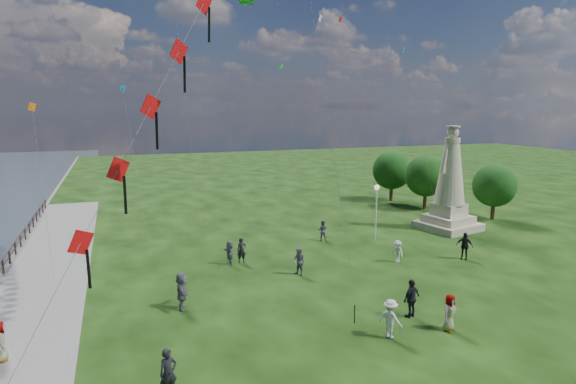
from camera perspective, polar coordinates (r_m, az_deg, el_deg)
name	(u,v)px	position (r m, az deg, el deg)	size (l,w,h in m)	color
statue	(450,191)	(41.37, 18.61, 0.11)	(4.98, 4.98, 8.49)	tan
lamppost	(376,201)	(36.55, 10.43, -1.01)	(0.39, 0.39, 4.26)	silver
tree_row	(430,176)	(49.43, 16.52, 1.81)	(7.85, 14.56, 5.37)	#382314
person_0	(168,373)	(18.32, -14.01, -20.08)	(0.64, 0.42, 1.76)	black
person_1	(299,262)	(29.05, 1.34, -8.28)	(0.82, 0.51, 1.69)	#595960
person_2	(390,319)	(22.17, 12.03, -14.46)	(1.12, 0.58, 1.74)	silver
person_3	(412,298)	(24.31, 14.43, -12.10)	(1.11, 0.57, 1.89)	black
person_4	(449,313)	(23.48, 18.58, -13.41)	(0.82, 0.51, 1.69)	#595960
person_5	(182,291)	(25.00, -12.47, -11.36)	(1.78, 0.77, 1.92)	#595960
person_6	(242,250)	(31.48, -5.52, -6.90)	(0.60, 0.40, 1.65)	black
person_7	(322,230)	(36.50, 4.10, -4.55)	(0.77, 0.47, 1.58)	#595960
person_8	(397,251)	(32.24, 12.84, -6.87)	(0.95, 0.49, 1.47)	silver
person_9	(464,246)	(34.06, 20.18, -6.02)	(1.07, 0.55, 1.83)	black
person_10	(0,344)	(22.80, -30.99, -15.16)	(0.80, 0.49, 1.64)	#595960
person_11	(230,253)	(31.16, -6.92, -7.17)	(1.47, 0.63, 1.59)	#595960
red_kite_train	(163,87)	(20.49, -14.59, 11.90)	(9.87, 9.35, 17.36)	black
small_kites	(263,65)	(41.16, -3.01, 14.82)	(30.86, 16.49, 26.94)	#166A89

